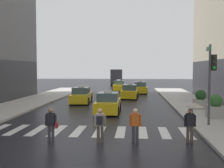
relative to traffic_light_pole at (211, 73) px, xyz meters
The scene contains 15 objects.
ground_plane 9.05m from the traffic_light_pole, 147.18° to the right, with size 160.00×160.00×0.00m, color black.
crosswalk_markings 7.97m from the traffic_light_pole, 167.47° to the right, with size 11.30×2.80×0.01m.
traffic_light_pole is the anchor object (origin of this frame).
taxi_lead 8.68m from the traffic_light_pole, 143.18° to the left, with size 1.93×4.54×1.80m.
taxi_second 14.88m from the traffic_light_pole, 132.88° to the left, with size 2.09×4.61×1.80m.
taxi_third 16.68m from the traffic_light_pole, 107.99° to the left, with size 2.12×4.63×1.80m.
taxi_fourth 22.94m from the traffic_light_pole, 99.46° to the left, with size 2.03×4.59×1.80m.
taxi_fifth 27.62m from the traffic_light_pole, 104.84° to the left, with size 2.13×4.63×1.80m.
box_truck 39.27m from the traffic_light_pole, 101.98° to the left, with size 2.42×7.59×3.35m.
pedestrian_with_umbrella 4.40m from the traffic_light_pole, 117.34° to the right, with size 0.96×0.96×1.94m.
pedestrian_with_backpack 7.69m from the traffic_light_pole, 146.94° to the right, with size 0.55×0.43×1.65m.
pedestrian_with_handbag 9.68m from the traffic_light_pole, 154.59° to the right, with size 0.60×0.24×1.65m.
pedestrian_plain_coat 6.32m from the traffic_light_pole, 140.04° to the right, with size 0.55×0.24×1.65m.
planter_near_corner 3.61m from the traffic_light_pole, 67.74° to the left, with size 1.10×1.10×1.60m.
planter_mid_block 7.09m from the traffic_light_pole, 81.44° to the left, with size 1.10×1.10×1.60m.
Camera 1 is at (2.54, -11.82, 3.52)m, focal length 43.17 mm.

